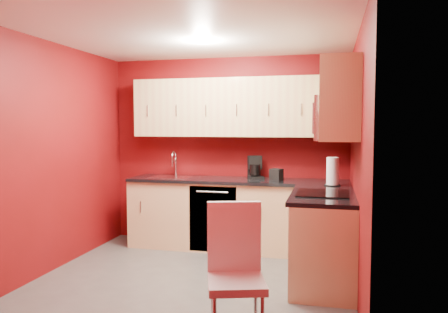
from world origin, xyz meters
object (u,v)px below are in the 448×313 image
at_px(sink, 171,174).
at_px(coffee_maker, 256,167).
at_px(microwave, 335,119).
at_px(paper_towel, 333,172).
at_px(dining_chair, 236,275).
at_px(napkin_holder, 276,175).

height_order(sink, coffee_maker, sink).
height_order(microwave, coffee_maker, microwave).
height_order(paper_towel, dining_chair, paper_towel).
distance_m(coffee_maker, napkin_holder, 0.33).
bearing_deg(dining_chair, sink, 102.96).
bearing_deg(paper_towel, dining_chair, -108.35).
bearing_deg(paper_towel, napkin_holder, 155.76).
height_order(microwave, sink, microwave).
distance_m(microwave, napkin_holder, 1.36).
distance_m(paper_towel, dining_chair, 2.23).
bearing_deg(microwave, dining_chair, -116.37).
relative_size(napkin_holder, paper_towel, 0.45).
bearing_deg(paper_towel, microwave, -88.77).
bearing_deg(coffee_maker, sink, 161.25).
bearing_deg(napkin_holder, sink, 178.02).
height_order(sink, paper_towel, sink).
relative_size(microwave, napkin_holder, 5.21).
height_order(sink, dining_chair, sink).
bearing_deg(coffee_maker, microwave, -72.91).
bearing_deg(napkin_holder, dining_chair, -90.09).
xyz_separation_m(microwave, paper_towel, (-0.01, 0.65, -0.59)).
xyz_separation_m(coffee_maker, dining_chair, (0.28, -2.51, -0.55)).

